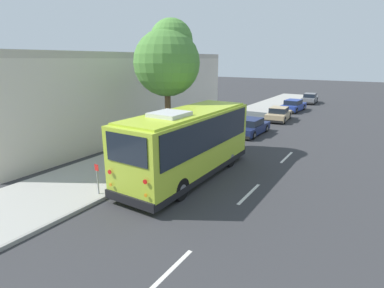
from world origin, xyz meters
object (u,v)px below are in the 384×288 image
parked_sedan_navy (251,127)px  parked_sedan_blue (293,106)px  shuttle_bus (188,141)px  sign_post_near (98,179)px  sign_post_far (121,167)px  street_tree (168,59)px  parked_sedan_gray (310,99)px  parked_sedan_tan (279,114)px

parked_sedan_navy → parked_sedan_blue: size_ratio=0.92×
parked_sedan_navy → shuttle_bus: bearing=-175.4°
shuttle_bus → sign_post_near: size_ratio=6.47×
parked_sedan_navy → sign_post_far: (-12.61, 1.34, 0.33)m
street_tree → sign_post_far: 7.25m
parked_sedan_navy → parked_sedan_blue: 12.91m
street_tree → sign_post_near: street_tree is taller
sign_post_near → sign_post_far: 1.39m
parked_sedan_gray → sign_post_near: (-34.47, 1.61, 0.24)m
street_tree → sign_post_near: size_ratio=5.89×
sign_post_near → sign_post_far: bearing=0.0°
shuttle_bus → parked_sedan_gray: bearing=0.7°
shuttle_bus → parked_sedan_navy: 10.09m
shuttle_bus → parked_sedan_navy: shuttle_bus is taller
parked_sedan_navy → parked_sedan_tan: bearing=-1.2°
shuttle_bus → parked_sedan_tan: (16.60, 0.41, -1.28)m
parked_sedan_gray → street_tree: bearing=171.3°
parked_sedan_tan → sign_post_far: bearing=170.9°
sign_post_far → parked_sedan_tan: bearing=-4.7°
shuttle_bus → street_tree: (2.67, 3.13, 3.86)m
parked_sedan_blue → sign_post_near: bearing=-179.6°
shuttle_bus → sign_post_far: bearing=142.9°
parked_sedan_navy → parked_sedan_gray: (20.47, -0.27, 0.02)m
parked_sedan_blue → parked_sedan_gray: (7.56, -0.26, 0.01)m
parked_sedan_navy → parked_sedan_blue: bearing=0.9°
parked_sedan_tan → sign_post_near: (-20.61, 1.57, 0.24)m
parked_sedan_navy → street_tree: street_tree is taller
parked_sedan_blue → parked_sedan_navy: bearing=-176.7°
parked_sedan_tan → sign_post_far: sign_post_far is taller
parked_sedan_navy → street_tree: size_ratio=0.56×
parked_sedan_navy → parked_sedan_tan: (6.62, -0.24, 0.02)m
street_tree → sign_post_far: bearing=-167.8°
shuttle_bus → parked_sedan_blue: size_ratio=1.82×
parked_sedan_tan → parked_sedan_gray: size_ratio=0.98×
parked_sedan_navy → parked_sedan_blue: parked_sedan_blue is taller
parked_sedan_blue → shuttle_bus: bearing=-175.1°
parked_sedan_tan → parked_sedan_blue: parked_sedan_tan is taller
parked_sedan_tan → street_tree: (-13.93, 2.72, 5.14)m
shuttle_bus → sign_post_far: (-2.63, 1.98, -0.96)m
parked_sedan_blue → street_tree: (-20.23, 2.49, 5.14)m
parked_sedan_blue → sign_post_far: (-25.52, 1.34, 0.32)m
parked_sedan_navy → parked_sedan_gray: bearing=0.1°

